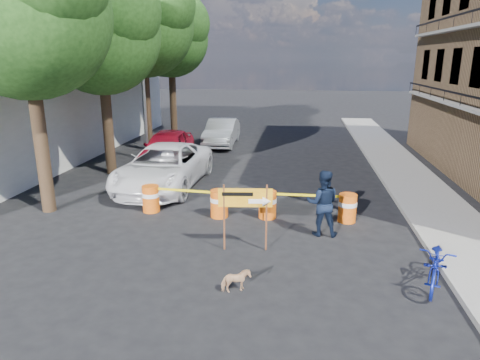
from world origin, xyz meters
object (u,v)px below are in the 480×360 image
(barrel_mid_right, at_px, (267,204))
(pedestrian, at_px, (323,203))
(sedan_red, at_px, (167,147))
(barrel_far_right, at_px, (347,207))
(dog, at_px, (236,281))
(barrel_far_left, at_px, (151,198))
(barrel_mid_left, at_px, (219,203))
(suv_white, at_px, (164,167))
(detour_sign, at_px, (252,203))
(sedan_silver, at_px, (222,132))
(bicycle, at_px, (439,244))

(barrel_mid_right, relative_size, pedestrian, 0.46)
(pedestrian, bearing_deg, sedan_red, -46.93)
(barrel_far_right, relative_size, dog, 1.42)
(pedestrian, relative_size, sedan_red, 0.40)
(dog, relative_size, sedan_red, 0.13)
(barrel_far_left, distance_m, barrel_mid_left, 2.37)
(pedestrian, xyz_separation_m, suv_white, (-6.01, 4.03, -0.14))
(barrel_mid_left, bearing_deg, detour_sign, -60.43)
(sedan_red, relative_size, sedan_silver, 1.04)
(dog, bearing_deg, bicycle, -103.34)
(pedestrian, bearing_deg, barrel_far_left, -11.12)
(pedestrian, bearing_deg, detour_sign, 35.83)
(pedestrian, height_order, dog, pedestrian)
(dog, height_order, suv_white, suv_white)
(barrel_mid_left, height_order, sedan_silver, sedan_silver)
(barrel_far_right, relative_size, suv_white, 0.15)
(barrel_mid_right, height_order, sedan_red, sedan_red)
(barrel_mid_right, distance_m, barrel_far_right, 2.52)
(barrel_mid_right, distance_m, sedan_silver, 12.17)
(barrel_far_left, height_order, sedan_silver, sedan_silver)
(barrel_far_left, bearing_deg, dog, -52.83)
(dog, bearing_deg, detour_sign, -27.52)
(detour_sign, bearing_deg, dog, -99.36)
(barrel_far_right, bearing_deg, bicycle, -67.53)
(detour_sign, xyz_separation_m, dog, (-0.11, -2.20, -1.07))
(barrel_far_right, height_order, detour_sign, detour_sign)
(pedestrian, bearing_deg, suv_white, -32.81)
(barrel_far_right, bearing_deg, sedan_red, 139.85)
(barrel_far_left, bearing_deg, pedestrian, -12.16)
(bicycle, bearing_deg, sedan_silver, 135.68)
(barrel_mid_left, relative_size, dog, 1.42)
(barrel_mid_right, distance_m, suv_white, 5.23)
(barrel_far_left, bearing_deg, barrel_far_right, -0.42)
(barrel_mid_left, xyz_separation_m, detour_sign, (1.33, -2.34, 0.87))
(suv_white, distance_m, sedan_silver, 8.78)
(barrel_far_right, xyz_separation_m, sedan_red, (-7.89, 6.66, 0.35))
(barrel_far_left, distance_m, pedestrian, 5.74)
(pedestrian, bearing_deg, dog, 61.32)
(barrel_mid_right, distance_m, bicycle, 5.60)
(bicycle, distance_m, sedan_red, 14.10)
(barrel_far_right, height_order, suv_white, suv_white)
(barrel_far_right, height_order, bicycle, bicycle)
(pedestrian, xyz_separation_m, sedan_red, (-7.04, 7.81, -0.15))
(dog, bearing_deg, barrel_far_left, 12.56)
(suv_white, bearing_deg, dog, -60.25)
(barrel_mid_left, distance_m, sedan_silver, 11.94)
(detour_sign, xyz_separation_m, pedestrian, (1.90, 1.32, -0.37))
(barrel_mid_right, relative_size, sedan_silver, 0.19)
(barrel_far_left, bearing_deg, sedan_red, 102.41)
(barrel_far_right, height_order, dog, barrel_far_right)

